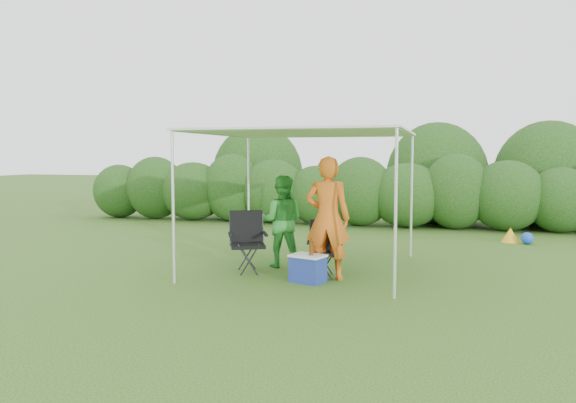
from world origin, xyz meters
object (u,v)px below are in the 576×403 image
(cooler, at_px, (308,268))
(canopy, at_px, (307,109))
(chair_right, at_px, (325,245))
(woman, at_px, (282,221))
(man, at_px, (328,218))
(chair_left, at_px, (247,237))

(cooler, bearing_deg, canopy, 123.17)
(canopy, bearing_deg, chair_right, -50.00)
(chair_right, height_order, woman, woman)
(canopy, relative_size, chair_right, 3.80)
(canopy, relative_size, woman, 2.14)
(cooler, bearing_deg, chair_right, 89.84)
(man, bearing_deg, canopy, -55.67)
(man, xyz_separation_m, cooler, (-0.22, -0.29, -0.68))
(woman, relative_size, cooler, 2.66)
(man, relative_size, woman, 1.21)
(canopy, relative_size, man, 1.77)
(chair_right, distance_m, cooler, 0.54)
(chair_left, bearing_deg, canopy, 4.95)
(cooler, bearing_deg, chair_left, 174.01)
(woman, height_order, cooler, woman)
(chair_left, relative_size, man, 0.53)
(canopy, distance_m, woman, 1.79)
(chair_right, relative_size, cooler, 1.50)
(canopy, distance_m, chair_right, 2.10)
(chair_left, bearing_deg, woman, 26.44)
(canopy, distance_m, man, 1.77)
(woman, bearing_deg, cooler, 115.23)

